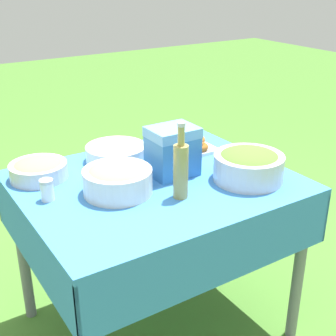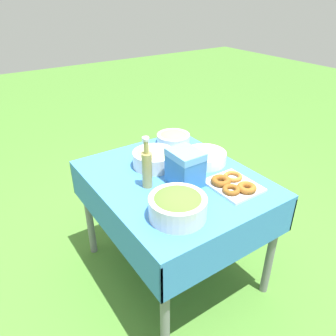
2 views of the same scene
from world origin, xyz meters
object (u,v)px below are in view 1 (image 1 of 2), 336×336
(pasta_bowl, at_px, (118,178))
(cooler_box, at_px, (173,151))
(olive_oil_bottle, at_px, (181,169))
(salad_bowl, at_px, (249,164))
(donut_platter, at_px, (183,147))
(bread_bowl, at_px, (38,169))
(plate_stack, at_px, (116,153))

(pasta_bowl, bearing_deg, cooler_box, 7.11)
(cooler_box, bearing_deg, olive_oil_bottle, -114.21)
(salad_bowl, height_order, donut_platter, salad_bowl)
(bread_bowl, height_order, cooler_box, cooler_box)
(donut_platter, height_order, bread_bowl, bread_bowl)
(olive_oil_bottle, bearing_deg, donut_platter, 54.62)
(cooler_box, bearing_deg, bread_bowl, 151.80)
(salad_bowl, xyz_separation_m, plate_stack, (-0.37, 0.48, -0.03))
(pasta_bowl, height_order, donut_platter, pasta_bowl)
(pasta_bowl, bearing_deg, plate_stack, 64.37)
(salad_bowl, height_order, pasta_bowl, salad_bowl)
(salad_bowl, height_order, plate_stack, salad_bowl)
(olive_oil_bottle, bearing_deg, pasta_bowl, 139.23)
(pasta_bowl, xyz_separation_m, cooler_box, (0.28, 0.03, 0.04))
(cooler_box, bearing_deg, salad_bowl, -43.23)
(olive_oil_bottle, distance_m, bread_bowl, 0.62)
(salad_bowl, bearing_deg, donut_platter, 95.43)
(plate_stack, relative_size, olive_oil_bottle, 0.91)
(olive_oil_bottle, bearing_deg, plate_stack, 95.70)
(salad_bowl, distance_m, plate_stack, 0.61)
(salad_bowl, bearing_deg, plate_stack, 127.30)
(bread_bowl, bearing_deg, salad_bowl, -33.63)
(salad_bowl, distance_m, cooler_box, 0.32)
(pasta_bowl, height_order, plate_stack, pasta_bowl)
(pasta_bowl, distance_m, bread_bowl, 0.37)
(pasta_bowl, relative_size, plate_stack, 0.99)
(donut_platter, height_order, cooler_box, cooler_box)
(cooler_box, bearing_deg, plate_stack, 117.11)
(olive_oil_bottle, distance_m, cooler_box, 0.22)
(olive_oil_bottle, bearing_deg, bread_bowl, 131.26)
(bread_bowl, bearing_deg, pasta_bowl, -54.11)
(bread_bowl, distance_m, cooler_box, 0.57)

